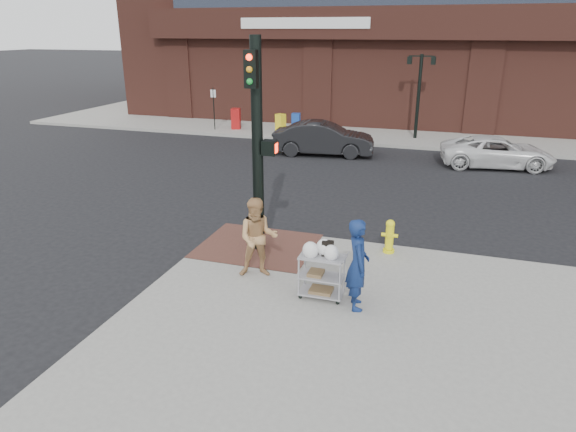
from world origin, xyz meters
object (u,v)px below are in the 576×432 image
(lamp_post, at_px, (419,87))
(woman_blue, at_px, (358,264))
(pedestrian_tan, at_px, (258,238))
(utility_cart, at_px, (322,272))
(fire_hydrant, at_px, (390,236))
(sedan_dark, at_px, (323,139))
(traffic_signal_pole, at_px, (258,141))
(minivan_white, at_px, (497,152))

(lamp_post, height_order, woman_blue, lamp_post)
(lamp_post, bearing_deg, pedestrian_tan, -96.82)
(pedestrian_tan, relative_size, utility_cart, 1.44)
(pedestrian_tan, height_order, fire_hydrant, pedestrian_tan)
(sedan_dark, bearing_deg, woman_blue, -170.48)
(lamp_post, xyz_separation_m, woman_blue, (0.31, -17.29, -1.56))
(traffic_signal_pole, height_order, fire_hydrant, traffic_signal_pole)
(woman_blue, xyz_separation_m, fire_hydrant, (0.27, 2.82, -0.48))
(utility_cart, bearing_deg, lamp_post, 88.57)
(traffic_signal_pole, relative_size, woman_blue, 2.75)
(sedan_dark, bearing_deg, pedestrian_tan, -179.78)
(lamp_post, relative_size, minivan_white, 0.91)
(lamp_post, xyz_separation_m, sedan_dark, (-3.62, -4.35, -1.89))
(pedestrian_tan, height_order, utility_cart, pedestrian_tan)
(traffic_signal_pole, xyz_separation_m, pedestrian_tan, (0.49, -1.37, -1.79))
(sedan_dark, distance_m, utility_cart, 13.18)
(fire_hydrant, bearing_deg, lamp_post, 92.30)
(minivan_white, distance_m, utility_cart, 13.48)
(woman_blue, relative_size, sedan_dark, 0.41)
(lamp_post, relative_size, fire_hydrant, 4.77)
(woman_blue, relative_size, fire_hydrant, 2.17)
(traffic_signal_pole, distance_m, fire_hydrant, 3.87)
(traffic_signal_pole, bearing_deg, lamp_post, 80.76)
(sedan_dark, height_order, minivan_white, sedan_dark)
(sedan_dark, bearing_deg, fire_hydrant, -164.83)
(lamp_post, bearing_deg, minivan_white, -50.18)
(minivan_white, xyz_separation_m, utility_cart, (-3.98, -12.88, 0.10))
(minivan_white, relative_size, fire_hydrant, 5.23)
(woman_blue, height_order, pedestrian_tan, woman_blue)
(traffic_signal_pole, relative_size, minivan_white, 1.14)
(woman_blue, distance_m, sedan_dark, 13.53)
(woman_blue, height_order, fire_hydrant, woman_blue)
(lamp_post, distance_m, fire_hydrant, 14.62)
(traffic_signal_pole, xyz_separation_m, woman_blue, (2.79, -2.06, -1.77))
(pedestrian_tan, bearing_deg, lamp_post, 63.98)
(traffic_signal_pole, bearing_deg, minivan_white, 61.20)
(lamp_post, relative_size, traffic_signal_pole, 0.80)
(utility_cart, height_order, fire_hydrant, utility_cart)
(lamp_post, distance_m, utility_cart, 17.25)
(pedestrian_tan, xyz_separation_m, sedan_dark, (-1.63, 12.24, -0.31))
(woman_blue, height_order, sedan_dark, woman_blue)
(woman_blue, height_order, utility_cart, woman_blue)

